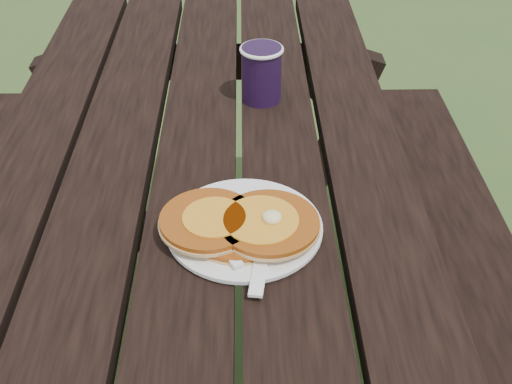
{
  "coord_description": "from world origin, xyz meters",
  "views": [
    {
      "loc": [
        0.09,
        -0.83,
        1.4
      ],
      "look_at": [
        0.1,
        -0.06,
        0.8
      ],
      "focal_mm": 45.0,
      "sensor_mm": 36.0,
      "label": 1
    }
  ],
  "objects_px": {
    "plate": "(244,228)",
    "coffee_cup": "(262,71)",
    "picnic_table": "(204,345)",
    "pancake_stack": "(240,224)"
  },
  "relations": [
    {
      "from": "picnic_table",
      "to": "plate",
      "type": "height_order",
      "value": "plate"
    },
    {
      "from": "pancake_stack",
      "to": "plate",
      "type": "bearing_deg",
      "value": 64.36
    },
    {
      "from": "picnic_table",
      "to": "pancake_stack",
      "type": "xyz_separation_m",
      "value": [
        0.08,
        -0.1,
        0.41
      ]
    },
    {
      "from": "coffee_cup",
      "to": "pancake_stack",
      "type": "bearing_deg",
      "value": -95.86
    },
    {
      "from": "picnic_table",
      "to": "pancake_stack",
      "type": "relative_size",
      "value": 7.53
    },
    {
      "from": "plate",
      "to": "coffee_cup",
      "type": "bearing_deg",
      "value": 84.79
    },
    {
      "from": "picnic_table",
      "to": "coffee_cup",
      "type": "distance_m",
      "value": 0.56
    },
    {
      "from": "plate",
      "to": "coffee_cup",
      "type": "xyz_separation_m",
      "value": [
        0.04,
        0.41,
        0.06
      ]
    },
    {
      "from": "picnic_table",
      "to": "pancake_stack",
      "type": "distance_m",
      "value": 0.43
    },
    {
      "from": "plate",
      "to": "coffee_cup",
      "type": "relative_size",
      "value": 2.04
    }
  ]
}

